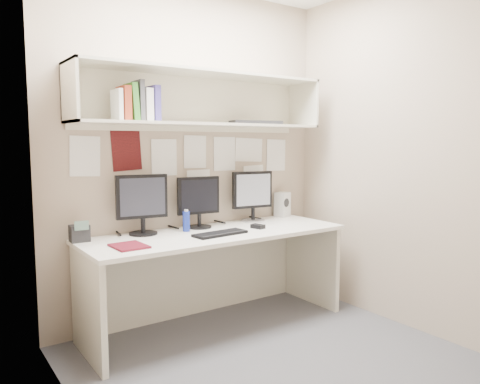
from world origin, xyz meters
TOP-DOWN VIEW (x-y plane):
  - floor at (0.00, 0.00)m, footprint 2.40×2.00m
  - wall_back at (0.00, 1.00)m, footprint 2.40×0.02m
  - wall_front at (0.00, -1.00)m, footprint 2.40×0.02m
  - wall_left at (-1.20, 0.00)m, footprint 0.02×2.00m
  - wall_right at (1.20, 0.00)m, footprint 0.02×2.00m
  - desk at (0.00, 0.65)m, footprint 2.00×0.70m
  - overhead_hutch at (0.00, 0.86)m, footprint 2.00×0.38m
  - pinned_papers at (0.00, 0.99)m, footprint 1.92×0.01m
  - monitor_left at (-0.49, 0.87)m, footprint 0.37×0.21m
  - monitor_center at (-0.02, 0.87)m, footprint 0.34×0.19m
  - monitor_right at (0.50, 0.87)m, footprint 0.36×0.20m
  - keyboard at (-0.04, 0.53)m, footprint 0.42×0.18m
  - mouse at (0.34, 0.58)m, footprint 0.09×0.12m
  - speaker at (0.87, 0.92)m, footprint 0.14×0.14m
  - blue_bottle at (-0.18, 0.79)m, footprint 0.05×0.05m
  - maroon_notebook at (-0.73, 0.53)m, footprint 0.21×0.25m
  - desk_phone at (-0.94, 0.87)m, footprint 0.13×0.12m
  - book_stack at (-0.55, 0.78)m, footprint 0.30×0.17m
  - hutch_tray at (0.47, 0.79)m, footprint 0.44×0.24m

SIDE VIEW (x-z plane):
  - floor at x=0.00m, z-range -0.01..0.01m
  - desk at x=0.00m, z-range 0.00..0.73m
  - maroon_notebook at x=-0.73m, z-range 0.73..0.74m
  - keyboard at x=-0.04m, z-range 0.73..0.75m
  - mouse at x=0.34m, z-range 0.73..0.76m
  - desk_phone at x=-0.94m, z-range 0.71..0.86m
  - blue_bottle at x=-0.18m, z-range 0.73..0.89m
  - speaker at x=0.87m, z-range 0.73..0.95m
  - monitor_center at x=-0.02m, z-range 0.75..1.15m
  - monitor_right at x=0.50m, z-range 0.75..1.17m
  - monitor_left at x=-0.49m, z-range 0.75..1.19m
  - pinned_papers at x=0.00m, z-range 1.01..1.49m
  - wall_back at x=0.00m, z-range 0.00..2.60m
  - wall_front at x=0.00m, z-range 0.00..2.60m
  - wall_left at x=-1.20m, z-range 0.00..2.60m
  - wall_right at x=1.20m, z-range 0.00..2.60m
  - hutch_tray at x=0.47m, z-range 1.54..1.57m
  - book_stack at x=-0.55m, z-range 1.52..1.80m
  - overhead_hutch at x=0.00m, z-range 1.52..1.92m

